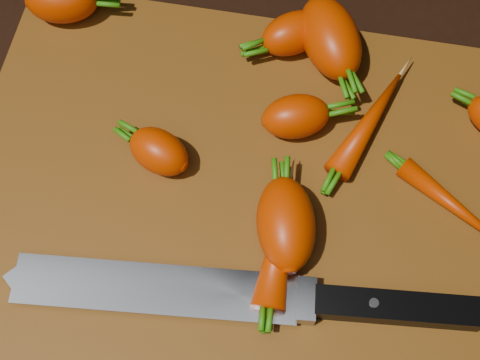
# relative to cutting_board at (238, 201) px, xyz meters

# --- Properties ---
(ground) EXTENTS (2.00, 2.00, 0.01)m
(ground) POSITION_rel_cutting_board_xyz_m (0.00, 0.00, -0.01)
(ground) COLOR black
(cutting_board) EXTENTS (0.50, 0.40, 0.01)m
(cutting_board) POSITION_rel_cutting_board_xyz_m (0.00, 0.00, 0.00)
(cutting_board) COLOR #63380D
(cutting_board) RESTS_ON ground
(carrot_0) EXTENTS (0.08, 0.06, 0.04)m
(carrot_0) POSITION_rel_cutting_board_xyz_m (-0.21, 0.17, 0.03)
(carrot_0) COLOR #CF3300
(carrot_0) RESTS_ON cutting_board
(carrot_1) EXTENTS (0.07, 0.06, 0.04)m
(carrot_1) POSITION_rel_cutting_board_xyz_m (-0.08, 0.02, 0.03)
(carrot_1) COLOR #CF3300
(carrot_1) RESTS_ON cutting_board
(carrot_2) EXTENTS (0.09, 0.11, 0.05)m
(carrot_2) POSITION_rel_cutting_board_xyz_m (0.06, 0.17, 0.03)
(carrot_2) COLOR #CF3300
(carrot_2) RESTS_ON cutting_board
(carrot_3) EXTENTS (0.07, 0.09, 0.05)m
(carrot_3) POSITION_rel_cutting_board_xyz_m (0.05, -0.03, 0.03)
(carrot_3) COLOR #CF3300
(carrot_3) RESTS_ON cutting_board
(carrot_4) EXTENTS (0.08, 0.07, 0.04)m
(carrot_4) POSITION_rel_cutting_board_xyz_m (0.02, 0.17, 0.03)
(carrot_4) COLOR #CF3300
(carrot_4) RESTS_ON cutting_board
(carrot_5) EXTENTS (0.07, 0.06, 0.04)m
(carrot_5) POSITION_rel_cutting_board_xyz_m (0.04, 0.08, 0.03)
(carrot_5) COLOR #CF3300
(carrot_5) RESTS_ON cutting_board
(carrot_7) EXTENTS (0.07, 0.12, 0.03)m
(carrot_7) POSITION_rel_cutting_board_xyz_m (0.11, 0.09, 0.02)
(carrot_7) COLOR #CF3300
(carrot_7) RESTS_ON cutting_board
(carrot_8) EXTENTS (0.11, 0.08, 0.02)m
(carrot_8) POSITION_rel_cutting_board_xyz_m (0.19, 0.02, 0.02)
(carrot_8) COLOR #CF3300
(carrot_8) RESTS_ON cutting_board
(carrot_9) EXTENTS (0.03, 0.11, 0.03)m
(carrot_9) POSITION_rel_cutting_board_xyz_m (0.04, -0.04, 0.02)
(carrot_9) COLOR #CF3300
(carrot_9) RESTS_ON cutting_board
(knife) EXTENTS (0.38, 0.07, 0.02)m
(knife) POSITION_rel_cutting_board_xyz_m (-0.03, -0.09, 0.02)
(knife) COLOR gray
(knife) RESTS_ON cutting_board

